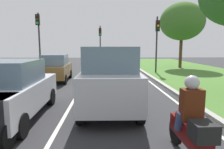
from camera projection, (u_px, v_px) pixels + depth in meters
name	position (u px, v px, depth m)	size (l,w,h in m)	color
ground_plane	(95.00, 82.00, 12.85)	(60.00, 60.00, 0.00)	#2D2D30
lane_line_center	(84.00, 82.00, 12.82)	(0.12, 32.00, 0.01)	silver
lane_line_right_edge	(150.00, 82.00, 12.99)	(0.12, 32.00, 0.01)	silver
grass_verge_right	(223.00, 81.00, 13.17)	(9.00, 48.00, 0.06)	#47752D
curb_right	(158.00, 81.00, 13.00)	(0.24, 48.00, 0.12)	#9E9B93
car_suv_ahead	(110.00, 78.00, 7.24)	(2.03, 4.53, 2.28)	#B7BABF
car_sedan_left_lane	(12.00, 90.00, 6.27)	(1.88, 4.32, 1.86)	silver
car_hatchback_far	(56.00, 68.00, 13.19)	(1.84, 3.76, 1.78)	brown
motorcycle	(190.00, 135.00, 3.90)	(0.40, 1.90, 1.01)	#590A0A
rider_person	(191.00, 103.00, 3.86)	(0.50, 0.40, 1.16)	#4C1E0C
traffic_light_near_right	(157.00, 36.00, 16.85)	(0.32, 0.50, 4.80)	#2D2D2D
traffic_light_overhead_left	(39.00, 32.00, 17.10)	(0.32, 0.50, 5.15)	#2D2D2D
traffic_light_far_median	(100.00, 39.00, 23.69)	(0.32, 0.50, 4.76)	#2D2D2D
tree_roadside_far	(182.00, 22.00, 20.74)	(4.58, 4.58, 6.84)	#4C331E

